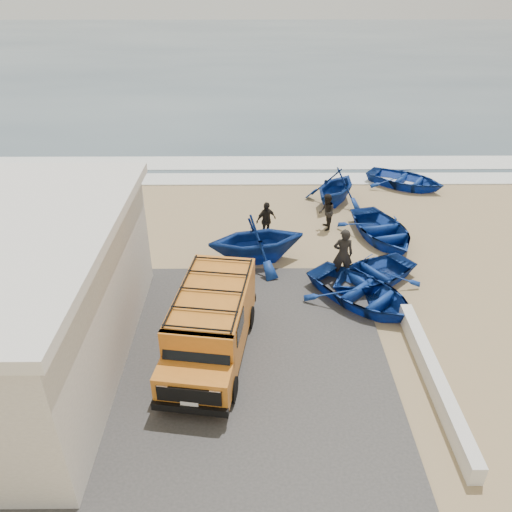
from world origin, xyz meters
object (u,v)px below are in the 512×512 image
object	(u,v)px
boat_near_right	(371,274)
boat_far_right	(405,179)
parapet	(434,378)
boat_mid_left	(257,239)
fisherman_back	(266,220)
van	(211,322)
boat_mid_right	(382,230)
boat_near_left	(363,293)
boat_far_left	(336,186)
fisherman_front	(343,254)
fisherman_middle	(326,212)

from	to	relation	value
boat_near_right	boat_far_right	world-z (taller)	boat_far_right
parapet	boat_mid_left	xyz separation A→B (m)	(-4.71, 6.63, 0.69)
boat_mid_left	fisherman_back	bearing A→B (deg)	-24.94
boat_near_right	boat_mid_left	xyz separation A→B (m)	(-4.05, 1.53, 0.59)
van	boat_far_right	world-z (taller)	van
boat_mid_right	boat_near_right	bearing A→B (deg)	-123.11
boat_near_left	boat_far_right	distance (m)	10.94
boat_far_left	boat_far_right	distance (m)	4.36
boat_near_right	fisherman_back	size ratio (longest dim) A/B	2.24
van	boat_far_left	distance (m)	11.79
parapet	boat_mid_right	distance (m)	8.39
boat_near_right	boat_far_left	xyz separation A→B (m)	(-0.29, 6.91, 0.48)
boat_mid_right	boat_near_left	bearing A→B (deg)	-124.27
van	boat_near_right	xyz separation A→B (m)	(5.38, 3.72, -0.76)
fisherman_front	boat_mid_right	bearing A→B (deg)	-124.06
van	fisherman_back	distance (m)	7.36
boat_mid_left	fisherman_back	size ratio (longest dim) A/B	2.28
boat_mid_left	fisherman_middle	bearing A→B (deg)	-61.17
boat_near_right	boat_far_left	size ratio (longest dim) A/B	1.11
van	fisherman_middle	bearing A→B (deg)	69.62
boat_near_right	boat_near_left	bearing A→B (deg)	-55.34
boat_far_right	fisherman_middle	xyz separation A→B (m)	(-4.65, -4.68, 0.40)
fisherman_middle	parapet	bearing A→B (deg)	11.06
fisherman_front	parapet	bearing A→B (deg)	108.76
boat_near_left	boat_near_right	xyz separation A→B (m)	(0.54, 1.26, -0.05)
parapet	fisherman_middle	size ratio (longest dim) A/B	3.76
boat_far_right	boat_near_right	bearing A→B (deg)	-167.57
fisherman_middle	van	bearing A→B (deg)	-28.06
boat_mid_left	boat_far_right	bearing A→B (deg)	-59.05
parapet	fisherman_back	bearing A→B (deg)	116.83
boat_far_right	fisherman_front	size ratio (longest dim) A/B	1.98
boat_mid_left	van	bearing A→B (deg)	152.89
boat_near_left	boat_near_right	world-z (taller)	boat_near_left
boat_near_right	boat_mid_right	distance (m)	3.48
fisherman_front	boat_near_left	bearing A→B (deg)	107.67
boat_far_left	boat_mid_right	bearing A→B (deg)	-36.78
boat_near_left	fisherman_back	world-z (taller)	fisherman_back
boat_mid_right	boat_far_right	size ratio (longest dim) A/B	1.03
boat_near_right	boat_mid_right	bearing A→B (deg)	128.76
parapet	van	bearing A→B (deg)	167.21
van	boat_far_left	size ratio (longest dim) A/B	1.59
boat_far_right	fisherman_middle	distance (m)	6.61
van	boat_mid_right	bearing A→B (deg)	55.28
boat_near_right	fisherman_middle	distance (m)	4.35
boat_far_left	fisherman_middle	bearing A→B (deg)	-74.23
boat_near_left	boat_mid_right	world-z (taller)	boat_near_left
van	boat_near_right	bearing A→B (deg)	42.87
boat_mid_left	boat_far_right	size ratio (longest dim) A/B	0.94
boat_near_right	fisherman_middle	bearing A→B (deg)	162.10
boat_near_left	boat_mid_right	distance (m)	4.84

